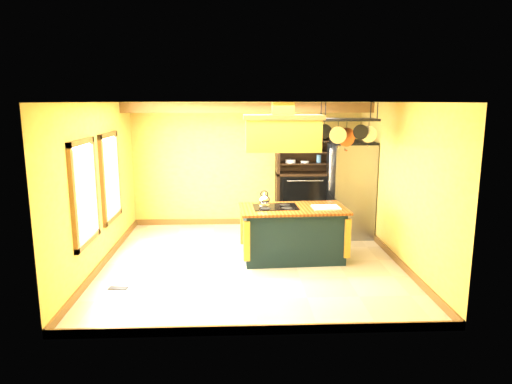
{
  "coord_description": "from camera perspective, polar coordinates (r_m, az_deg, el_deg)",
  "views": [
    {
      "loc": [
        -0.23,
        -7.45,
        2.72
      ],
      "look_at": [
        0.09,
        0.3,
        1.17
      ],
      "focal_mm": 32.0,
      "sensor_mm": 36.0,
      "label": 1
    }
  ],
  "objects": [
    {
      "name": "ceiling",
      "position": [
        7.45,
        -0.63,
        11.17
      ],
      "size": [
        5.0,
        5.0,
        0.0
      ],
      "primitive_type": "plane",
      "rotation": [
        3.14,
        0.0,
        0.0
      ],
      "color": "white",
      "rests_on": "wall_back"
    },
    {
      "name": "kitchen_island",
      "position": [
        7.98,
        4.6,
        -5.09
      ],
      "size": [
        1.86,
        1.1,
        1.11
      ],
      "rotation": [
        0.0,
        0.0,
        0.05
      ],
      "color": "#12262A",
      "rests_on": "floor"
    },
    {
      "name": "wall_right",
      "position": [
        8.05,
        17.47,
        1.0
      ],
      "size": [
        0.02,
        5.0,
        2.7
      ],
      "primitive_type": "cube",
      "color": "#E2AF52",
      "rests_on": "floor"
    },
    {
      "name": "pot_rack",
      "position": [
        7.84,
        11.46,
        8.1
      ],
      "size": [
        1.02,
        0.47,
        0.75
      ],
      "color": "black",
      "rests_on": "ceiling"
    },
    {
      "name": "hutch",
      "position": [
        10.01,
        5.86,
        0.33
      ],
      "size": [
        1.18,
        0.54,
        2.09
      ],
      "color": "black",
      "rests_on": "floor"
    },
    {
      "name": "range_hood",
      "position": [
        7.65,
        3.33,
        7.62
      ],
      "size": [
        1.3,
        0.73,
        0.8
      ],
      "color": "gold",
      "rests_on": "ceiling"
    },
    {
      "name": "window_far",
      "position": [
        8.45,
        -17.7,
        1.8
      ],
      "size": [
        0.06,
        1.06,
        1.56
      ],
      "color": "brown",
      "rests_on": "wall_left"
    },
    {
      "name": "ceiling_beam",
      "position": [
        9.15,
        -0.97,
        10.5
      ],
      "size": [
        5.0,
        0.15,
        0.2
      ],
      "primitive_type": "cube",
      "color": "brown",
      "rests_on": "ceiling"
    },
    {
      "name": "wall_left",
      "position": [
        7.9,
        -19.04,
        0.72
      ],
      "size": [
        0.02,
        5.0,
        2.7
      ],
      "primitive_type": "cube",
      "color": "#E2AF52",
      "rests_on": "floor"
    },
    {
      "name": "refrigerator",
      "position": [
        9.51,
        11.67,
        0.17
      ],
      "size": [
        0.82,
        0.96,
        1.89
      ],
      "color": "gray",
      "rests_on": "floor"
    },
    {
      "name": "floor_register",
      "position": [
        7.17,
        -16.84,
        -11.42
      ],
      "size": [
        0.29,
        0.16,
        0.01
      ],
      "primitive_type": "cube",
      "rotation": [
        0.0,
        0.0,
        -0.14
      ],
      "color": "black",
      "rests_on": "floor"
    },
    {
      "name": "wall_back",
      "position": [
        10.04,
        -1.06,
        3.47
      ],
      "size": [
        5.0,
        0.02,
        2.7
      ],
      "primitive_type": "cube",
      "color": "#E2AF52",
      "rests_on": "floor"
    },
    {
      "name": "floor",
      "position": [
        7.93,
        -0.59,
        -8.73
      ],
      "size": [
        5.0,
        5.0,
        0.0
      ],
      "primitive_type": "plane",
      "color": "beige",
      "rests_on": "ground"
    },
    {
      "name": "window_near",
      "position": [
        7.13,
        -20.6,
        -0.07
      ],
      "size": [
        0.06,
        1.06,
        1.56
      ],
      "color": "brown",
      "rests_on": "wall_left"
    },
    {
      "name": "wall_front",
      "position": [
        5.14,
        0.27,
        -4.12
      ],
      "size": [
        5.0,
        0.02,
        2.7
      ],
      "primitive_type": "cube",
      "color": "#E2AF52",
      "rests_on": "floor"
    }
  ]
}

